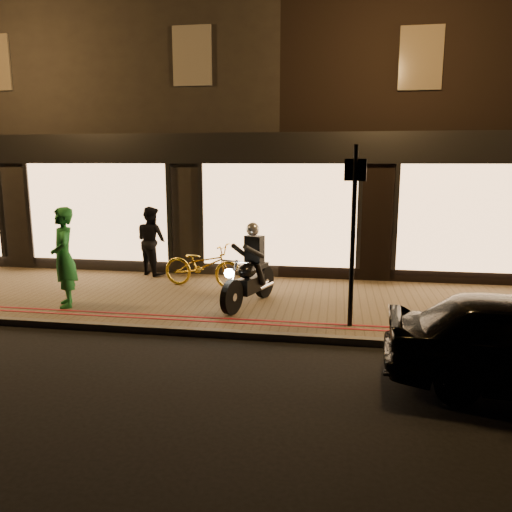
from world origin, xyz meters
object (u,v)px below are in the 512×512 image
at_px(sign_post, 353,227).
at_px(person_green, 64,257).
at_px(motorcycle, 250,274).
at_px(bicycle_gold, 203,265).

relative_size(sign_post, person_green, 1.58).
relative_size(motorcycle, sign_post, 0.63).
distance_m(sign_post, bicycle_gold, 4.00).
bearing_deg(motorcycle, sign_post, -8.50).
bearing_deg(person_green, sign_post, 54.75).
distance_m(sign_post, person_green, 5.40).
height_order(sign_post, bicycle_gold, sign_post).
height_order(sign_post, person_green, sign_post).
bearing_deg(sign_post, person_green, 176.64).
xyz_separation_m(bicycle_gold, person_green, (-2.20, -1.85, 0.46)).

